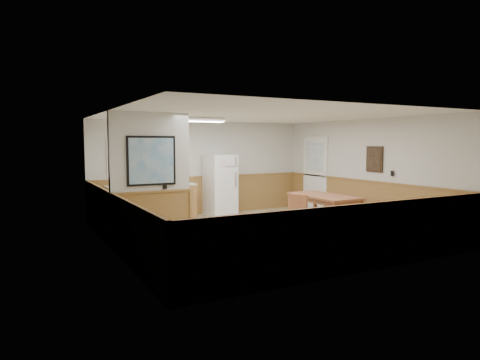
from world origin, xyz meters
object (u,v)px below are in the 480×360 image
dining_bench (354,209)px  dining_chair (301,210)px  refrigerator (220,185)px  soap_bottle (126,180)px  fire_extinguisher (181,176)px  dining_table (324,199)px

dining_bench → dining_chair: bearing=-172.2°
refrigerator → soap_bottle: (-2.48, 0.10, 0.22)m
refrigerator → fire_extinguisher: size_ratio=3.92×
dining_table → dining_bench: bearing=5.4°
fire_extinguisher → soap_bottle: size_ratio=1.67×
refrigerator → dining_bench: refrigerator is taller
dining_chair → dining_bench: bearing=-6.8°
dining_table → fire_extinguisher: fire_extinguisher is taller
dining_table → fire_extinguisher: bearing=132.2°
dining_table → fire_extinguisher: 3.68m
soap_bottle → dining_table: bearing=-36.2°
refrigerator → soap_bottle: 2.50m
dining_chair → soap_bottle: (-2.99, 3.04, 0.53)m
dining_bench → fire_extinguisher: size_ratio=4.29×
refrigerator → fire_extinguisher: refrigerator is taller
dining_table → refrigerator: bearing=116.9°
fire_extinguisher → soap_bottle: (-1.39, 0.04, -0.06)m
dining_table → dining_bench: dining_table is taller
refrigerator → dining_table: (1.32, -2.69, -0.15)m
dining_table → soap_bottle: soap_bottle is taller
dining_chair → soap_bottle: size_ratio=3.45×
dining_bench → fire_extinguisher: bearing=139.2°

